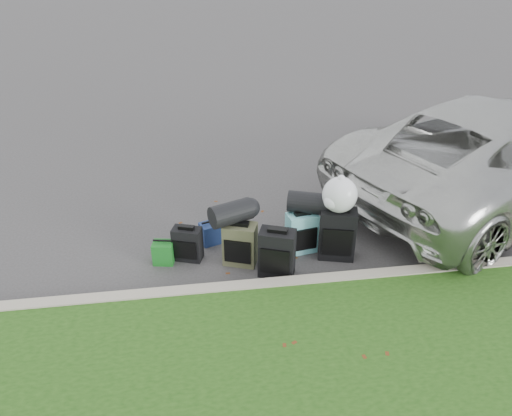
{
  "coord_description": "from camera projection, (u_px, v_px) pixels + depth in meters",
  "views": [
    {
      "loc": [
        -0.96,
        -5.94,
        4.08
      ],
      "look_at": [
        -0.1,
        0.2,
        0.55
      ],
      "focal_mm": 35.0,
      "sensor_mm": 36.0,
      "label": 1
    }
  ],
  "objects": [
    {
      "name": "suitcase_olive",
      "position": [
        240.0,
        244.0,
        6.78
      ],
      "size": [
        0.51,
        0.41,
        0.61
      ],
      "primitive_type": "cube",
      "rotation": [
        0.0,
        0.0,
        -0.35
      ],
      "color": "#3B3C27",
      "rests_on": "ground"
    },
    {
      "name": "suitcase_large_black_left",
      "position": [
        277.0,
        253.0,
        6.54
      ],
      "size": [
        0.53,
        0.42,
        0.67
      ],
      "primitive_type": "cube",
      "rotation": [
        0.0,
        0.0,
        -0.36
      ],
      "color": "black",
      "rests_on": "ground"
    },
    {
      "name": "suitcase_teal",
      "position": [
        302.0,
        233.0,
        7.03
      ],
      "size": [
        0.45,
        0.32,
        0.6
      ],
      "primitive_type": "cube",
      "rotation": [
        0.0,
        0.0,
        0.17
      ],
      "color": "#569CA5",
      "rests_on": "ground"
    },
    {
      "name": "tote_green",
      "position": [
        164.0,
        253.0,
        6.85
      ],
      "size": [
        0.31,
        0.27,
        0.31
      ],
      "primitive_type": "cube",
      "rotation": [
        0.0,
        0.0,
        -0.19
      ],
      "color": "#176A1E",
      "rests_on": "ground"
    },
    {
      "name": "duffel_left",
      "position": [
        231.0,
        213.0,
        6.6
      ],
      "size": [
        0.64,
        0.49,
        0.3
      ],
      "primitive_type": "cylinder",
      "rotation": [
        0.0,
        1.57,
        0.38
      ],
      "color": "black",
      "rests_on": "suitcase_olive"
    },
    {
      "name": "tote_navy",
      "position": [
        211.0,
        233.0,
        7.29
      ],
      "size": [
        0.36,
        0.32,
        0.32
      ],
      "primitive_type": "cube",
      "rotation": [
        0.0,
        0.0,
        0.35
      ],
      "color": "navy",
      "rests_on": "ground"
    },
    {
      "name": "suitcase_large_black_right",
      "position": [
        337.0,
        234.0,
        6.87
      ],
      "size": [
        0.55,
        0.41,
        0.74
      ],
      "primitive_type": "cube",
      "rotation": [
        0.0,
        0.0,
        -0.26
      ],
      "color": "black",
      "rests_on": "ground"
    },
    {
      "name": "suitcase_small_black",
      "position": [
        188.0,
        244.0,
        6.88
      ],
      "size": [
        0.44,
        0.33,
        0.49
      ],
      "primitive_type": "cube",
      "rotation": [
        0.0,
        0.0,
        -0.33
      ],
      "color": "black",
      "rests_on": "ground"
    },
    {
      "name": "suv",
      "position": [
        500.0,
        151.0,
        8.21
      ],
      "size": [
        6.6,
        5.04,
        1.67
      ],
      "primitive_type": "imported",
      "rotation": [
        0.0,
        0.0,
        2.01
      ],
      "color": "#B7B7B2",
      "rests_on": "ground"
    },
    {
      "name": "ground",
      "position": [
        265.0,
        247.0,
        7.25
      ],
      "size": [
        120.0,
        120.0,
        0.0
      ],
      "primitive_type": "plane",
      "color": "#383535",
      "rests_on": "ground"
    },
    {
      "name": "duffel_right",
      "position": [
        307.0,
        203.0,
        6.87
      ],
      "size": [
        0.6,
        0.46,
        0.3
      ],
      "primitive_type": "cylinder",
      "rotation": [
        0.0,
        1.57,
        -0.34
      ],
      "color": "black",
      "rests_on": "suitcase_teal"
    },
    {
      "name": "curb",
      "position": [
        277.0,
        286.0,
        6.35
      ],
      "size": [
        120.0,
        0.18,
        0.15
      ],
      "primitive_type": "cube",
      "color": "#9E937F",
      "rests_on": "ground"
    },
    {
      "name": "trash_bag",
      "position": [
        340.0,
        195.0,
        6.59
      ],
      "size": [
        0.47,
        0.47,
        0.47
      ],
      "primitive_type": "sphere",
      "color": "white",
      "rests_on": "suitcase_large_black_right"
    }
  ]
}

